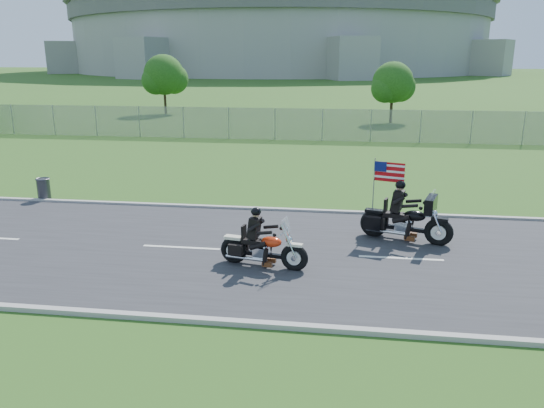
# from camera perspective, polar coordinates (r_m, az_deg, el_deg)

# --- Properties ---
(ground) EXTENTS (420.00, 420.00, 0.00)m
(ground) POSITION_cam_1_polar(r_m,az_deg,el_deg) (14.60, -2.17, -5.22)
(ground) COLOR #294C17
(ground) RESTS_ON ground
(road) EXTENTS (120.00, 8.00, 0.04)m
(road) POSITION_cam_1_polar(r_m,az_deg,el_deg) (14.60, -2.17, -5.14)
(road) COLOR #28282B
(road) RESTS_ON ground
(curb_north) EXTENTS (120.00, 0.18, 0.12)m
(curb_north) POSITION_cam_1_polar(r_m,az_deg,el_deg) (18.38, 0.00, -0.59)
(curb_north) COLOR #9E9B93
(curb_north) RESTS_ON ground
(curb_south) EXTENTS (120.00, 0.18, 0.12)m
(curb_south) POSITION_cam_1_polar(r_m,az_deg,el_deg) (10.97, -5.91, -12.47)
(curb_south) COLOR #9E9B93
(curb_south) RESTS_ON ground
(fence) EXTENTS (60.00, 0.03, 2.00)m
(fence) POSITION_cam_1_polar(r_m,az_deg,el_deg) (34.49, -4.68, 8.66)
(fence) COLOR gray
(fence) RESTS_ON ground
(stadium) EXTENTS (140.40, 140.40, 29.20)m
(stadium) POSITION_cam_1_polar(r_m,az_deg,el_deg) (185.08, 0.91, 18.95)
(stadium) COLOR #A3A099
(stadium) RESTS_ON ground
(tree_fence_near) EXTENTS (3.52, 3.28, 4.75)m
(tree_fence_near) POSITION_cam_1_polar(r_m,az_deg,el_deg) (43.67, 12.90, 12.41)
(tree_fence_near) COLOR #382316
(tree_fence_near) RESTS_ON ground
(tree_fence_mid) EXTENTS (3.96, 3.69, 5.30)m
(tree_fence_mid) POSITION_cam_1_polar(r_m,az_deg,el_deg) (50.24, -11.49, 13.26)
(tree_fence_mid) COLOR #382316
(tree_fence_mid) RESTS_ON ground
(motorcycle_lead) EXTENTS (2.33, 0.85, 1.58)m
(motorcycle_lead) POSITION_cam_1_polar(r_m,az_deg,el_deg) (13.44, -1.08, -4.82)
(motorcycle_lead) COLOR black
(motorcycle_lead) RESTS_ON ground
(motorcycle_follow) EXTENTS (2.61, 1.25, 2.24)m
(motorcycle_follow) POSITION_cam_1_polar(r_m,az_deg,el_deg) (15.72, 14.16, -1.80)
(motorcycle_follow) COLOR black
(motorcycle_follow) RESTS_ON ground
(trash_can) EXTENTS (0.53, 0.53, 0.81)m
(trash_can) POSITION_cam_1_polar(r_m,az_deg,el_deg) (21.41, -23.34, 1.43)
(trash_can) COLOR #313135
(trash_can) RESTS_ON ground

